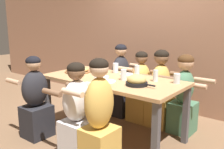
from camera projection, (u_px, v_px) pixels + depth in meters
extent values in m
plane|color=brown|center=(112.00, 134.00, 3.39)|extent=(18.00, 18.00, 0.00)
cube|color=#9E7056|center=(165.00, 15.00, 4.15)|extent=(10.00, 0.06, 3.20)
cube|color=tan|center=(112.00, 80.00, 3.23)|extent=(1.85, 0.89, 0.04)
cube|color=#4C4C51|center=(48.00, 102.00, 3.55)|extent=(0.07, 0.07, 0.74)
cube|color=#4C4C51|center=(156.00, 137.00, 2.50)|extent=(0.07, 0.07, 0.74)
cube|color=#4C4C51|center=(86.00, 91.00, 4.14)|extent=(0.07, 0.07, 0.74)
cube|color=#4C4C51|center=(186.00, 115.00, 3.08)|extent=(0.07, 0.07, 0.74)
cylinder|color=brown|center=(78.00, 72.00, 3.61)|extent=(0.37, 0.37, 0.02)
torus|color=tan|center=(78.00, 69.00, 3.61)|extent=(0.32, 0.32, 0.04)
cylinder|color=#E5C675|center=(78.00, 70.00, 3.61)|extent=(0.27, 0.27, 0.03)
cylinder|color=#C6422D|center=(81.00, 68.00, 3.64)|extent=(0.02, 0.02, 0.01)
cylinder|color=#C6422D|center=(79.00, 69.00, 3.54)|extent=(0.02, 0.02, 0.01)
cylinder|color=#C6422D|center=(82.00, 68.00, 3.65)|extent=(0.02, 0.02, 0.01)
cylinder|color=#C6422D|center=(79.00, 69.00, 3.55)|extent=(0.02, 0.02, 0.01)
cylinder|color=#C6422D|center=(76.00, 68.00, 3.64)|extent=(0.02, 0.02, 0.01)
cylinder|color=#C6422D|center=(79.00, 69.00, 3.59)|extent=(0.02, 0.02, 0.01)
cylinder|color=#C6422D|center=(81.00, 69.00, 3.59)|extent=(0.02, 0.02, 0.01)
cylinder|color=black|center=(137.00, 84.00, 2.87)|extent=(0.25, 0.25, 0.04)
cylinder|color=black|center=(151.00, 85.00, 2.76)|extent=(0.11, 0.02, 0.02)
ellipsoid|color=tan|center=(137.00, 80.00, 2.86)|extent=(0.22, 0.22, 0.12)
cylinder|color=white|center=(127.00, 74.00, 3.45)|extent=(0.19, 0.19, 0.01)
cube|color=#B7B7BC|center=(127.00, 74.00, 3.44)|extent=(0.04, 0.13, 0.01)
cylinder|color=white|center=(107.00, 81.00, 3.04)|extent=(0.22, 0.22, 0.01)
cube|color=#B7B7BC|center=(107.00, 81.00, 3.04)|extent=(0.05, 0.15, 0.01)
cylinder|color=white|center=(101.00, 77.00, 3.29)|extent=(0.20, 0.20, 0.01)
cube|color=#B7B7BC|center=(101.00, 76.00, 3.29)|extent=(0.14, 0.07, 0.01)
cylinder|color=silver|center=(104.00, 68.00, 3.68)|extent=(0.06, 0.06, 0.09)
cylinder|color=#1EA8DB|center=(104.00, 69.00, 3.68)|extent=(0.06, 0.06, 0.07)
cylinder|color=black|center=(105.00, 67.00, 3.67)|extent=(0.01, 0.01, 0.11)
cylinder|color=silver|center=(137.00, 71.00, 3.37)|extent=(0.07, 0.07, 0.14)
cylinder|color=black|center=(137.00, 73.00, 3.38)|extent=(0.06, 0.06, 0.08)
cylinder|color=silver|center=(177.00, 79.00, 2.96)|extent=(0.08, 0.08, 0.12)
cylinder|color=silver|center=(156.00, 76.00, 3.05)|extent=(0.06, 0.06, 0.14)
cylinder|color=silver|center=(156.00, 77.00, 3.06)|extent=(0.05, 0.05, 0.10)
cylinder|color=silver|center=(124.00, 75.00, 3.12)|extent=(0.07, 0.07, 0.14)
cylinder|color=black|center=(124.00, 77.00, 3.13)|extent=(0.06, 0.06, 0.09)
cylinder|color=silver|center=(98.00, 68.00, 3.57)|extent=(0.07, 0.07, 0.13)
cylinder|color=silver|center=(94.00, 67.00, 3.75)|extent=(0.08, 0.08, 0.11)
cylinder|color=silver|center=(94.00, 68.00, 3.75)|extent=(0.07, 0.07, 0.06)
cylinder|color=silver|center=(116.00, 68.00, 3.57)|extent=(0.08, 0.08, 0.14)
cylinder|color=silver|center=(116.00, 70.00, 3.57)|extent=(0.07, 0.07, 0.07)
cube|color=gold|center=(159.00, 112.00, 3.64)|extent=(0.32, 0.34, 0.42)
ellipsoid|color=gold|center=(161.00, 81.00, 3.54)|extent=(0.24, 0.36, 0.49)
sphere|color=brown|center=(162.00, 57.00, 3.47)|extent=(0.20, 0.20, 0.20)
ellipsoid|color=black|center=(162.00, 55.00, 3.46)|extent=(0.21, 0.21, 0.14)
cylinder|color=brown|center=(180.00, 74.00, 3.53)|extent=(0.28, 0.06, 0.06)
cylinder|color=brown|center=(169.00, 79.00, 3.27)|extent=(0.28, 0.06, 0.06)
cube|color=#232328|center=(120.00, 102.00, 4.07)|extent=(0.32, 0.34, 0.42)
ellipsoid|color=#232328|center=(121.00, 73.00, 3.97)|extent=(0.24, 0.36, 0.55)
sphere|color=tan|center=(121.00, 50.00, 3.89)|extent=(0.18, 0.18, 0.18)
ellipsoid|color=black|center=(121.00, 48.00, 3.89)|extent=(0.19, 0.19, 0.13)
cylinder|color=tan|center=(138.00, 66.00, 3.95)|extent=(0.28, 0.06, 0.06)
cylinder|color=tan|center=(125.00, 69.00, 3.69)|extent=(0.28, 0.06, 0.06)
cube|color=#232328|center=(37.00, 121.00, 3.29)|extent=(0.32, 0.34, 0.42)
ellipsoid|color=#232328|center=(35.00, 88.00, 3.20)|extent=(0.24, 0.36, 0.47)
sphere|color=tan|center=(33.00, 64.00, 3.13)|extent=(0.18, 0.18, 0.18)
ellipsoid|color=black|center=(33.00, 61.00, 3.12)|extent=(0.19, 0.19, 0.13)
cylinder|color=tan|center=(13.00, 82.00, 3.17)|extent=(0.28, 0.06, 0.06)
cylinder|color=tan|center=(36.00, 77.00, 3.43)|extent=(0.28, 0.06, 0.06)
cube|color=#477556|center=(182.00, 117.00, 3.42)|extent=(0.32, 0.34, 0.42)
ellipsoid|color=#477556|center=(184.00, 87.00, 3.33)|extent=(0.24, 0.36, 0.45)
sphere|color=tan|center=(186.00, 63.00, 3.27)|extent=(0.21, 0.21, 0.21)
ellipsoid|color=#422814|center=(186.00, 60.00, 3.26)|extent=(0.21, 0.21, 0.15)
cylinder|color=tan|center=(205.00, 80.00, 3.32)|extent=(0.28, 0.06, 0.06)
cylinder|color=tan|center=(195.00, 85.00, 3.06)|extent=(0.28, 0.06, 0.06)
cube|color=gold|center=(140.00, 107.00, 3.84)|extent=(0.32, 0.34, 0.42)
ellipsoid|color=gold|center=(141.00, 79.00, 3.74)|extent=(0.24, 0.36, 0.47)
sphere|color=brown|center=(142.00, 58.00, 3.68)|extent=(0.18, 0.18, 0.18)
ellipsoid|color=black|center=(142.00, 56.00, 3.67)|extent=(0.18, 0.18, 0.13)
cylinder|color=brown|center=(159.00, 73.00, 3.73)|extent=(0.28, 0.06, 0.06)
cylinder|color=brown|center=(147.00, 77.00, 3.47)|extent=(0.28, 0.06, 0.06)
cube|color=gold|center=(100.00, 147.00, 2.62)|extent=(0.32, 0.34, 0.42)
ellipsoid|color=gold|center=(99.00, 103.00, 2.52)|extent=(0.24, 0.36, 0.54)
sphere|color=beige|center=(99.00, 68.00, 2.44)|extent=(0.19, 0.19, 0.19)
ellipsoid|color=black|center=(99.00, 65.00, 2.44)|extent=(0.19, 0.19, 0.13)
cylinder|color=beige|center=(72.00, 93.00, 2.49)|extent=(0.28, 0.06, 0.06)
cylinder|color=beige|center=(96.00, 86.00, 2.75)|extent=(0.28, 0.06, 0.06)
cube|color=silver|center=(78.00, 138.00, 2.82)|extent=(0.32, 0.34, 0.42)
ellipsoid|color=silver|center=(77.00, 100.00, 2.73)|extent=(0.24, 0.36, 0.47)
sphere|color=brown|center=(76.00, 71.00, 2.66)|extent=(0.19, 0.19, 0.19)
ellipsoid|color=black|center=(76.00, 68.00, 2.65)|extent=(0.19, 0.19, 0.13)
cylinder|color=brown|center=(52.00, 93.00, 2.70)|extent=(0.28, 0.06, 0.06)
cylinder|color=brown|center=(75.00, 86.00, 2.96)|extent=(0.28, 0.06, 0.06)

